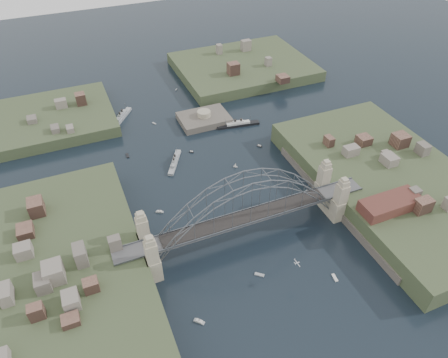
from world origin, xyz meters
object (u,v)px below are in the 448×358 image
(wharf_shed, at_px, (390,204))
(naval_cruiser_near, at_px, (175,162))
(naval_cruiser_far, at_px, (122,117))
(ocean_liner, at_px, (238,124))
(bridge, at_px, (247,208))
(fort_island, at_px, (204,122))

(wharf_shed, bearing_deg, naval_cruiser_near, 132.11)
(wharf_shed, xyz_separation_m, naval_cruiser_far, (-66.03, 100.78, -9.11))
(naval_cruiser_far, relative_size, ocean_liner, 0.78)
(naval_cruiser_far, bearing_deg, wharf_shed, -56.76)
(bridge, distance_m, ocean_liner, 66.62)
(wharf_shed, xyz_separation_m, naval_cruiser_near, (-53.72, 59.44, -9.26))
(fort_island, xyz_separation_m, naval_cruiser_far, (-34.03, 16.78, 1.24))
(naval_cruiser_near, bearing_deg, naval_cruiser_far, 106.59)
(fort_island, relative_size, ocean_liner, 1.13)
(ocean_liner, bearing_deg, bridge, -112.17)
(ocean_liner, bearing_deg, wharf_shed, -75.56)
(naval_cruiser_far, bearing_deg, ocean_liner, -29.08)
(naval_cruiser_far, bearing_deg, fort_island, -26.24)
(wharf_shed, bearing_deg, ocean_liner, 104.44)
(fort_island, xyz_separation_m, naval_cruiser_near, (-21.72, -24.56, 1.08))
(wharf_shed, height_order, naval_cruiser_far, wharf_shed)
(bridge, xyz_separation_m, naval_cruiser_far, (-22.03, 86.78, -11.43))
(naval_cruiser_near, xyz_separation_m, naval_cruiser_far, (-12.32, 41.34, 0.16))
(naval_cruiser_near, distance_m, ocean_liner, 37.72)
(wharf_shed, relative_size, ocean_liner, 1.03)
(fort_island, xyz_separation_m, ocean_liner, (12.75, -9.25, 1.08))
(bridge, relative_size, naval_cruiser_near, 5.66)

